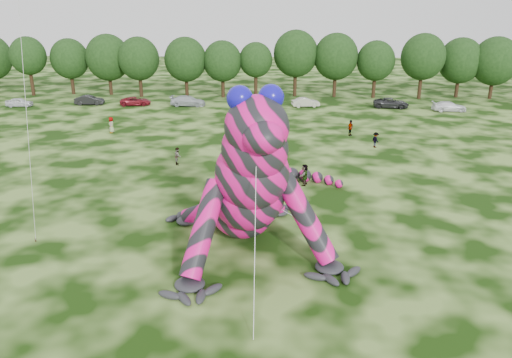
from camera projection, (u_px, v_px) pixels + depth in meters
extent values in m
plane|color=#16330A|center=(184.00, 286.00, 27.07)|extent=(240.00, 240.00, 0.00)
cylinder|color=silver|center=(27.00, 122.00, 28.28)|extent=(0.02, 0.02, 16.57)
cylinder|color=#382314|center=(36.00, 240.00, 32.06)|extent=(0.08, 0.08, 0.24)
imported|color=white|center=(19.00, 102.00, 73.32)|extent=(3.91, 1.88, 1.29)
imported|color=black|center=(89.00, 100.00, 74.58)|extent=(4.37, 1.88, 1.40)
imported|color=maroon|center=(136.00, 101.00, 74.23)|extent=(4.80, 2.79, 1.26)
imported|color=#B7BDC1|center=(188.00, 101.00, 73.74)|extent=(5.28, 2.35, 1.51)
imported|color=navy|center=(253.00, 103.00, 72.75)|extent=(4.05, 2.01, 1.33)
imported|color=beige|center=(306.00, 102.00, 73.10)|extent=(4.26, 2.17, 1.34)
imported|color=#29292C|center=(391.00, 103.00, 72.50)|extent=(5.32, 2.98, 1.40)
imported|color=white|center=(449.00, 106.00, 70.19)|extent=(4.77, 2.04, 1.37)
imported|color=gray|center=(350.00, 128.00, 57.29)|extent=(1.03, 1.10, 1.82)
imported|color=gray|center=(376.00, 140.00, 52.64)|extent=(0.99, 1.22, 1.64)
imported|color=gray|center=(305.00, 175.00, 41.74)|extent=(1.03, 1.79, 1.84)
imported|color=gray|center=(178.00, 156.00, 47.19)|extent=(0.72, 0.87, 1.63)
imported|color=gray|center=(111.00, 125.00, 58.56)|extent=(0.75, 1.00, 1.87)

